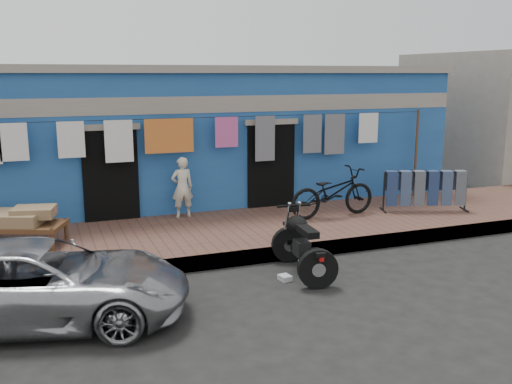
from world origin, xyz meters
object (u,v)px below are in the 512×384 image
Objects in this scene: seated_person at (182,187)px; jeans_rack at (425,190)px; bicycle at (333,187)px; motorcycle at (303,243)px; charpoy at (11,227)px; car at (40,282)px.

jeans_rack is (5.06, -1.33, -0.18)m from seated_person.
bicycle is 2.97m from motorcycle.
motorcycle is at bearing -152.02° from jeans_rack.
charpoy is (-4.40, 2.55, 0.04)m from motorcycle.
jeans_rack is at bearing -101.18° from bicycle.
car is 8.28m from jeans_rack.
seated_person is at bearing 65.59° from bicycle.
jeans_rack is (3.92, 2.08, 0.18)m from motorcycle.
jeans_rack reaches higher than charpoy.
seated_person is 5.24m from jeans_rack.
seated_person is 0.61× the size of charpoy.
jeans_rack is at bearing -3.19° from charpoy.
seated_person is at bearing 165.31° from jeans_rack.
motorcycle is (3.96, 0.43, -0.02)m from car.
motorcycle is 0.81× the size of charpoy.
charpoy is (-6.20, 0.21, -0.31)m from bicycle.
seated_person reaches higher than motorcycle.
bicycle is 2.15m from jeans_rack.
car is at bearing -168.86° from motorcycle.
bicycle is at bearing -50.03° from car.
motorcycle is at bearing 106.15° from seated_person.
charpoy is (-0.44, 2.98, 0.02)m from car.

